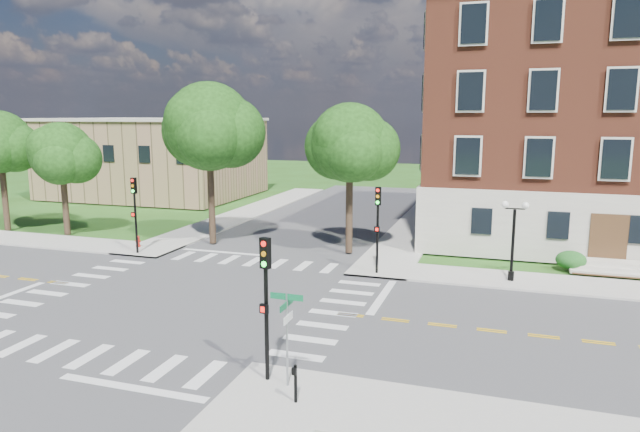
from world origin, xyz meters
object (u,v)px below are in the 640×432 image
(street_sign_pole, at_px, (287,321))
(push_button_post, at_px, (295,382))
(traffic_signal_nw, at_px, (135,205))
(fire_hydrant, at_px, (138,242))
(traffic_signal_ne, at_px, (378,218))
(traffic_signal_se, at_px, (266,290))
(twin_lamp_west, at_px, (513,236))

(street_sign_pole, xyz_separation_m, push_button_post, (0.62, -0.95, -1.51))
(street_sign_pole, distance_m, push_button_post, 1.89)
(traffic_signal_nw, relative_size, push_button_post, 4.00)
(push_button_post, relative_size, fire_hydrant, 1.60)
(fire_hydrant, bearing_deg, traffic_signal_nw, -56.24)
(traffic_signal_ne, height_order, fire_hydrant, traffic_signal_ne)
(traffic_signal_ne, xyz_separation_m, push_button_post, (0.76, -14.97, -2.39))
(traffic_signal_se, distance_m, push_button_post, 3.01)
(traffic_signal_nw, distance_m, fire_hydrant, 3.25)
(push_button_post, bearing_deg, traffic_signal_ne, 92.91)
(traffic_signal_ne, relative_size, push_button_post, 4.00)
(twin_lamp_west, height_order, street_sign_pole, twin_lamp_west)
(traffic_signal_ne, bearing_deg, street_sign_pole, -89.41)
(traffic_signal_se, height_order, street_sign_pole, traffic_signal_se)
(traffic_signal_se, bearing_deg, traffic_signal_ne, 87.25)
(traffic_signal_se, relative_size, push_button_post, 4.00)
(traffic_signal_se, distance_m, traffic_signal_ne, 13.83)
(traffic_signal_nw, distance_m, street_sign_pole, 20.90)
(traffic_signal_nw, height_order, push_button_post, traffic_signal_nw)
(push_button_post, bearing_deg, twin_lamp_west, 68.12)
(twin_lamp_west, height_order, fire_hydrant, twin_lamp_west)
(traffic_signal_ne, height_order, street_sign_pole, traffic_signal_ne)
(traffic_signal_nw, height_order, twin_lamp_west, traffic_signal_nw)
(traffic_signal_se, bearing_deg, push_button_post, -38.98)
(twin_lamp_west, relative_size, street_sign_pole, 1.36)
(traffic_signal_nw, xyz_separation_m, twin_lamp_west, (22.54, 0.88, -0.66))
(twin_lamp_west, bearing_deg, traffic_signal_ne, -174.05)
(push_button_post, xyz_separation_m, fire_hydrant, (-17.21, 16.30, -0.33))
(traffic_signal_se, relative_size, traffic_signal_nw, 1.00)
(traffic_signal_nw, relative_size, street_sign_pole, 1.55)
(traffic_signal_se, relative_size, twin_lamp_west, 1.13)
(push_button_post, bearing_deg, traffic_signal_se, 141.02)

